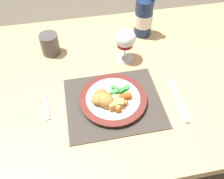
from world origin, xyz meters
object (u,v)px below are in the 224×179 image
table_knife (180,104)px  bottle (144,14)px  dining_table (116,91)px  dinner_plate (113,99)px  fork (47,108)px  wine_glass (125,40)px  drinking_cup (50,44)px

table_knife → bottle: (-0.02, 0.43, 0.10)m
dining_table → dinner_plate: (-0.04, -0.13, 0.11)m
dining_table → fork: bearing=-157.9°
fork → wine_glass: wine_glass is taller
fork → dinner_plate: bearing=-4.3°
fork → dining_table: bearing=22.1°
dining_table → drinking_cup: size_ratio=15.55×
dining_table → table_knife: table_knife is taller
table_knife → fork: bearing=170.9°
bottle → wine_glass: bearing=-128.0°
table_knife → bottle: size_ratio=0.70×
table_knife → wine_glass: 0.32m
fork → wine_glass: 0.39m
dinner_plate → table_knife: bearing=-13.8°
dinner_plate → drinking_cup: 0.38m
drinking_cup → bottle: bearing=7.5°
dining_table → dinner_plate: bearing=-106.4°
dinner_plate → drinking_cup: drinking_cup is taller
dining_table → wine_glass: size_ratio=10.01×
dinner_plate → fork: (-0.23, 0.02, -0.01)m
table_knife → bottle: bearing=92.7°
table_knife → drinking_cup: drinking_cup is taller
bottle → table_knife: bearing=-87.3°
dining_table → bottle: (0.17, 0.25, 0.19)m
table_knife → bottle: 0.44m
dining_table → bottle: bottle is taller
drinking_cup → table_knife: bearing=-40.7°
wine_glass → table_knife: bearing=-63.6°
fork → wine_glass: size_ratio=0.87×
dinner_plate → wine_glass: 0.25m
fork → wine_glass: (0.32, 0.20, 0.09)m
fork → table_knife: bearing=-9.1°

